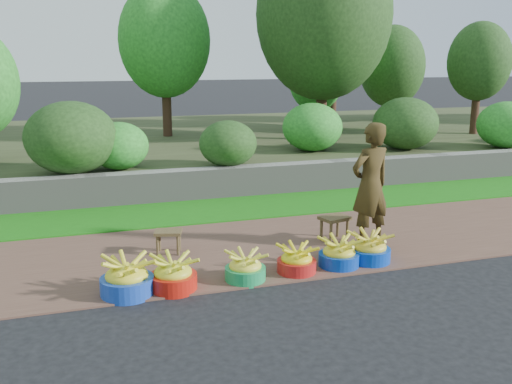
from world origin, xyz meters
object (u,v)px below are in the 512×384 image
object	(u,v)px
basin_b	(173,275)
basin_c	(245,268)
stool_right	(335,221)
basin_e	(339,254)
stool_left	(168,235)
vendor_woman	(370,185)
basin_d	(297,261)
basin_f	(369,249)
basin_a	(127,278)

from	to	relation	value
basin_b	basin_c	xyz separation A→B (m)	(0.81, 0.00, -0.02)
stool_right	basin_c	bearing A→B (deg)	-147.78
basin_e	stool_left	xyz separation A→B (m)	(-1.85, 1.08, 0.09)
vendor_woman	basin_c	bearing A→B (deg)	5.80
basin_d	basin_e	size ratio (longest dim) A/B	0.94
basin_f	vendor_woman	distance (m)	0.90
basin_e	basin_f	distance (m)	0.42
basin_c	basin_f	bearing A→B (deg)	3.81
basin_f	stool_right	size ratio (longest dim) A/B	1.17
basin_c	stool_left	world-z (taller)	basin_c
basin_f	stool_left	world-z (taller)	basin_f
basin_c	basin_b	bearing A→B (deg)	-179.65
basin_a	basin_b	xyz separation A→B (m)	(0.48, -0.01, -0.02)
basin_c	basin_d	distance (m)	0.63
basin_f	basin_b	bearing A→B (deg)	-177.35
basin_c	stool_left	bearing A→B (deg)	119.95
stool_left	stool_right	world-z (taller)	stool_right
basin_c	stool_right	bearing A→B (deg)	32.22
stool_left	stool_right	distance (m)	2.23
stool_left	basin_f	bearing A→B (deg)	-24.70
basin_c	basin_e	xyz separation A→B (m)	(1.19, 0.08, 0.01)
stool_right	basin_f	bearing A→B (deg)	-86.79
basin_b	vendor_woman	bearing A→B (deg)	13.70
stool_right	basin_b	bearing A→B (deg)	-157.35
basin_a	basin_e	bearing A→B (deg)	1.57
basin_f	stool_right	distance (m)	0.89
basin_c	basin_e	bearing A→B (deg)	3.68
stool_left	basin_b	bearing A→B (deg)	-97.07
basin_c	vendor_woman	distance (m)	2.11
stool_left	vendor_woman	size ratio (longest dim) A/B	0.24
basin_f	stool_right	world-z (taller)	basin_f
basin_a	stool_left	bearing A→B (deg)	61.29
stool_right	basin_a	bearing A→B (deg)	-161.13
basin_a	stool_right	distance (m)	3.02
basin_e	basin_b	bearing A→B (deg)	-177.67
basin_a	basin_b	size ratio (longest dim) A/B	1.10
basin_a	basin_d	bearing A→B (deg)	1.01
basin_e	stool_left	distance (m)	2.14
basin_c	vendor_woman	size ratio (longest dim) A/B	0.28
stool_right	basin_e	bearing A→B (deg)	-112.40
basin_b	vendor_woman	size ratio (longest dim) A/B	0.31
basin_e	stool_right	distance (m)	0.99
basin_b	basin_f	world-z (taller)	same
basin_b	basin_c	distance (m)	0.81
basin_a	basin_e	xyz separation A→B (m)	(2.48, 0.07, -0.03)
basin_e	stool_right	xyz separation A→B (m)	(0.37, 0.91, 0.12)
basin_f	stool_right	xyz separation A→B (m)	(-0.05, 0.88, 0.11)
basin_d	basin_e	distance (m)	0.56
basin_e	stool_left	size ratio (longest dim) A/B	1.23
stool_right	stool_left	bearing A→B (deg)	175.63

